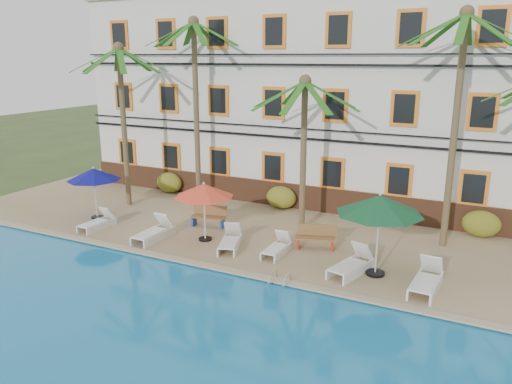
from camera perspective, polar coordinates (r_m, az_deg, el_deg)
The scene contains 24 objects.
ground at distance 18.33m, azimuth -2.88°, elevation -8.44°, with size 100.00×100.00×0.00m, color #384C23.
pool_deck at distance 22.48m, azimuth 3.34°, elevation -3.55°, with size 30.00×12.00×0.25m, color tan.
swimming_pool at distance 13.37m, azimuth -18.46°, elevation -18.50°, with size 26.00×12.00×0.20m, color #1776AE.
pool_coping at distance 17.50m, azimuth -4.34°, elevation -8.65°, with size 30.00×0.35×0.06m, color tan.
hotel_building at distance 26.03m, azimuth 7.90°, elevation 10.73°, with size 25.40×6.44×10.22m.
palm_a at distance 24.68m, azimuth -15.04°, elevation 9.85°, with size 4.49×4.49×7.75m.
palm_b at distance 24.18m, azimuth -6.92°, elevation 11.71°, with size 4.49×4.49×8.91m.
palm_c at distance 20.44m, azimuth 5.51°, elevation 7.08°, with size 4.49×4.49×6.42m.
palm_d at distance 19.64m, azimuth 22.07°, elevation 9.81°, with size 4.49×4.49×8.82m.
shrub_left at distance 27.21m, azimuth -9.88°, elevation 1.06°, with size 1.50×0.90×1.10m, color #2A5017.
shrub_mid at distance 24.02m, azimuth 2.90°, elevation -0.62°, with size 1.50×0.90×1.10m, color #2A5017.
shrub_right at distance 22.21m, azimuth 24.36°, elevation -3.33°, with size 1.50×0.90×1.10m, color #2A5017.
umbrella_blue at distance 23.33m, azimuth -18.06°, elevation 1.92°, with size 2.38×2.38×2.39m.
umbrella_red at distance 19.56m, azimuth -5.97°, elevation 0.14°, with size 2.39×2.39×2.39m.
umbrella_green at distance 16.67m, azimuth 13.96°, elevation -1.45°, with size 2.87×2.87×2.86m.
lounger_a at distance 22.38m, azimuth -17.64°, elevation -3.30°, with size 0.67×1.76×0.82m.
lounger_b at distance 20.46m, azimuth -11.55°, elevation -4.48°, with size 0.75×2.04×0.96m.
lounger_c at distance 19.20m, azimuth -2.98°, elevation -5.59°, with size 1.26×1.99×0.89m.
lounger_d at distance 18.63m, azimuth 2.45°, elevation -6.33°, with size 0.61×1.70×0.80m.
lounger_e at distance 17.35m, azimuth 10.91°, elevation -8.11°, with size 1.23×2.14×0.96m.
lounger_f at distance 16.77m, azimuth 18.91°, elevation -9.52°, with size 0.86×2.10×0.97m.
bench_left at distance 21.61m, azimuth -5.44°, elevation -2.72°, with size 1.56×0.75×0.93m.
bench_right at distance 19.22m, azimuth 6.80°, elevation -5.08°, with size 1.57×0.95×0.93m.
pool_ladder at distance 16.45m, azimuth 2.75°, elevation -10.37°, with size 0.54×0.74×0.74m.
Camera 1 is at (8.25, -14.62, 7.35)m, focal length 35.00 mm.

